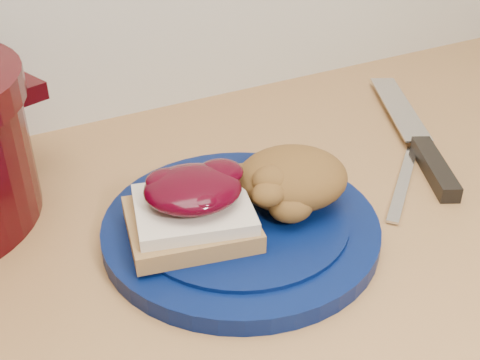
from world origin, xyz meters
name	(u,v)px	position (x,y,z in m)	size (l,w,h in m)	color
plate	(241,228)	(0.01, 1.49, 0.91)	(0.27, 0.27, 0.02)	#04103C
sandwich	(192,207)	(-0.04, 1.49, 0.95)	(0.13, 0.12, 0.06)	olive
stuffing_mound	(292,178)	(0.07, 1.49, 0.95)	(0.11, 0.09, 0.05)	brown
chef_knife	(424,149)	(0.28, 1.52, 0.91)	(0.17, 0.30, 0.02)	black
butter_knife	(403,182)	(0.21, 1.48, 0.90)	(0.17, 0.01, 0.00)	silver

